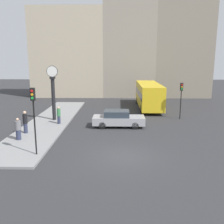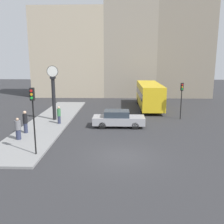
{
  "view_description": "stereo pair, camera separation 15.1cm",
  "coord_description": "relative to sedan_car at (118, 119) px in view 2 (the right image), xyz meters",
  "views": [
    {
      "loc": [
        -0.34,
        -14.53,
        5.9
      ],
      "look_at": [
        -0.86,
        6.19,
        1.5
      ],
      "focal_mm": 40.0,
      "sensor_mm": 36.0,
      "label": 1
    },
    {
      "loc": [
        -0.19,
        -14.52,
        5.9
      ],
      "look_at": [
        -0.86,
        6.19,
        1.5
      ],
      "focal_mm": 40.0,
      "sensor_mm": 36.0,
      "label": 2
    }
  ],
  "objects": [
    {
      "name": "bus_distant",
      "position": [
        3.72,
        8.82,
        0.98
      ],
      "size": [
        2.49,
        9.45,
        3.01
      ],
      "color": "gold",
      "rests_on": "ground_plane"
    },
    {
      "name": "pedestrian_grey_jacket",
      "position": [
        -7.26,
        -4.27,
        0.21
      ],
      "size": [
        0.43,
        0.43,
        1.62
      ],
      "color": "#2D334C",
      "rests_on": "sidewalk_corner"
    },
    {
      "name": "street_clock",
      "position": [
        -6.19,
        1.88,
        1.97
      ],
      "size": [
        1.06,
        0.44,
        5.16
      ],
      "color": "black",
      "rests_on": "sidewalk_corner"
    },
    {
      "name": "pedestrian_green_hoodie",
      "position": [
        -5.39,
        0.41,
        0.21
      ],
      "size": [
        0.33,
        0.33,
        1.58
      ],
      "color": "#2D334C",
      "rests_on": "sidewalk_corner"
    },
    {
      "name": "building_row",
      "position": [
        1.45,
        19.11,
        7.42
      ],
      "size": [
        27.93,
        5.0,
        19.37
      ],
      "color": "#B7A88E",
      "rests_on": "ground_plane"
    },
    {
      "name": "traffic_light_near",
      "position": [
        -5.04,
        -7.09,
        2.35
      ],
      "size": [
        0.26,
        0.24,
        4.12
      ],
      "color": "black",
      "rests_on": "sidewalk_corner"
    },
    {
      "name": "sidewalk_corner",
      "position": [
        -6.49,
        1.5,
        -0.66
      ],
      "size": [
        3.78,
        20.95,
        0.15
      ],
      "primitive_type": "cube",
      "color": "gray",
      "rests_on": "ground_plane"
    },
    {
      "name": "sedan_car",
      "position": [
        0.0,
        0.0,
        0.0
      ],
      "size": [
        4.55,
        1.77,
        1.47
      ],
      "color": "#9E9EA3",
      "rests_on": "ground_plane"
    },
    {
      "name": "ground_plane",
      "position": [
        0.33,
        -6.97,
        -0.73
      ],
      "size": [
        120.0,
        120.0,
        0.0
      ],
      "primitive_type": "plane",
      "color": "#2D2D30"
    },
    {
      "name": "traffic_light_far",
      "position": [
        6.21,
        3.08,
        1.88
      ],
      "size": [
        0.26,
        0.24,
        3.64
      ],
      "color": "black",
      "rests_on": "ground_plane"
    },
    {
      "name": "pedestrian_black_jacket",
      "position": [
        -7.34,
        -2.62,
        0.32
      ],
      "size": [
        0.36,
        0.36,
        1.78
      ],
      "color": "#2D334C",
      "rests_on": "sidewalk_corner"
    }
  ]
}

